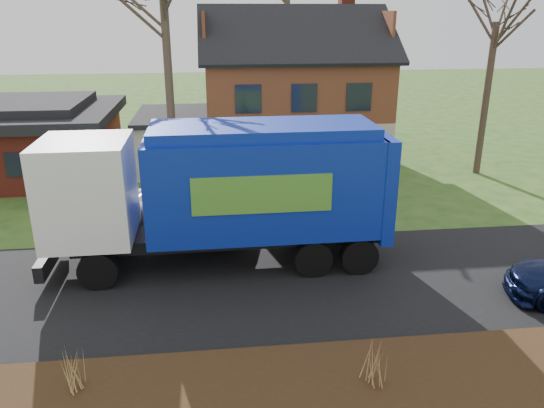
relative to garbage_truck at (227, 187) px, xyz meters
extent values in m
plane|color=#284C19|center=(1.92, -1.58, -2.64)|extent=(120.00, 120.00, 0.00)
cube|color=black|center=(1.92, -1.58, -2.63)|extent=(80.00, 7.00, 0.02)
cube|color=black|center=(1.92, -6.88, -2.49)|extent=(80.00, 3.50, 0.30)
cube|color=#C1B59B|center=(3.92, 12.42, -1.29)|extent=(9.00, 7.50, 2.70)
cube|color=#5F2B1B|center=(3.92, 12.42, 1.46)|extent=(9.00, 7.50, 2.80)
cube|color=#C1B59B|center=(-2.28, 11.92, -1.34)|extent=(3.50, 5.50, 2.60)
cube|color=black|center=(-2.28, 11.92, 0.08)|extent=(3.90, 5.90, 0.24)
cube|color=maroon|center=(-10.08, 11.42, -1.24)|extent=(9.00, 7.50, 2.80)
cube|color=black|center=(-10.08, 11.42, 0.41)|extent=(9.80, 8.20, 0.50)
cube|color=black|center=(-10.08, 11.42, 0.86)|extent=(7.00, 6.00, 0.40)
cylinder|color=black|center=(-3.90, -1.22, -2.05)|extent=(1.18, 0.41, 1.18)
cylinder|color=black|center=(-3.92, 1.16, -2.05)|extent=(1.18, 0.41, 1.18)
cylinder|color=black|center=(2.55, -1.17, -2.05)|extent=(1.18, 0.41, 1.18)
cylinder|color=black|center=(2.53, 1.21, -2.05)|extent=(1.18, 0.41, 1.18)
cylinder|color=black|center=(4.03, -1.16, -2.05)|extent=(1.18, 0.41, 1.18)
cylinder|color=black|center=(4.01, 1.22, -2.05)|extent=(1.18, 0.41, 1.18)
cube|color=black|center=(0.05, 0.00, -1.68)|extent=(9.74, 1.44, 0.40)
cube|color=white|center=(-4.19, -0.03, 0.07)|extent=(2.63, 2.85, 3.06)
cube|color=black|center=(-5.43, -0.04, 0.24)|extent=(0.11, 2.49, 1.02)
cube|color=black|center=(-5.55, -0.04, -2.02)|extent=(0.31, 2.83, 0.51)
cube|color=#0C2396|center=(1.13, 0.01, 0.07)|extent=(7.15, 2.89, 3.06)
cube|color=#0C2396|center=(1.13, 0.01, 1.77)|extent=(6.81, 2.54, 0.34)
cube|color=#0C2396|center=(4.81, 0.04, -0.04)|extent=(0.42, 2.89, 3.28)
cube|color=#4E8D2E|center=(0.97, -1.43, 0.19)|extent=(4.07, 0.08, 1.13)
cube|color=#4E8D2E|center=(0.95, 1.44, 0.19)|extent=(4.07, 0.08, 1.13)
imported|color=#ACAEB4|center=(-1.77, 2.39, -1.79)|extent=(5.45, 2.81, 1.71)
cylinder|color=#46372A|center=(-2.12, 7.49, 1.55)|extent=(0.35, 0.35, 8.39)
cylinder|color=#433228|center=(12.99, 8.93, 1.02)|extent=(0.34, 0.34, 7.33)
cylinder|color=#3F3726|center=(4.62, 19.27, 2.05)|extent=(0.36, 0.36, 9.39)
cone|color=#A48348|center=(-3.43, -6.13, -1.86)|extent=(0.04, 0.04, 0.97)
cone|color=#A48348|center=(-3.59, -6.13, -1.86)|extent=(0.04, 0.04, 0.97)
cone|color=#A48348|center=(-3.27, -6.13, -1.86)|extent=(0.04, 0.04, 0.97)
cone|color=#A48348|center=(-3.43, -6.00, -1.86)|extent=(0.04, 0.04, 0.97)
cone|color=#A48348|center=(-3.43, -6.26, -1.86)|extent=(0.04, 0.04, 0.97)
cone|color=#A17647|center=(2.82, -6.70, -1.86)|extent=(0.04, 0.04, 0.95)
cone|color=#A17647|center=(2.67, -6.70, -1.86)|extent=(0.04, 0.04, 0.95)
cone|color=#A17647|center=(2.97, -6.70, -1.86)|extent=(0.04, 0.04, 0.95)
cone|color=#A17647|center=(2.82, -6.58, -1.86)|extent=(0.04, 0.04, 0.95)
cone|color=#A17647|center=(2.82, -6.82, -1.86)|extent=(0.04, 0.04, 0.95)
camera|label=1|loc=(-0.42, -15.73, 5.14)|focal=35.00mm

